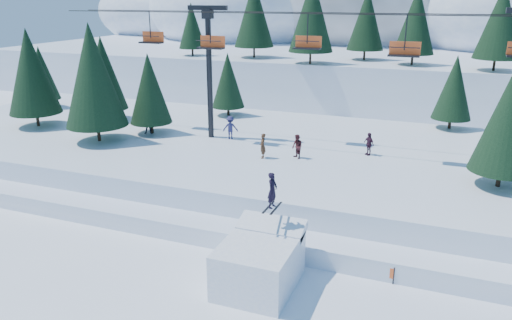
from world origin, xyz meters
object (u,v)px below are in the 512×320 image
(chairlift, at_px, (352,58))
(banner_near, at_px, (366,267))
(jump_kicker, at_px, (260,262))
(banner_far, at_px, (502,278))

(chairlift, relative_size, banner_near, 16.33)
(jump_kicker, relative_size, chairlift, 0.12)
(chairlift, bearing_deg, banner_far, -49.17)
(banner_near, bearing_deg, chairlift, 106.02)
(jump_kicker, xyz_separation_m, chairlift, (1.02, 15.48, 8.04))
(banner_far, bearing_deg, banner_near, -168.42)
(chairlift, xyz_separation_m, banner_near, (3.68, -12.82, -8.78))
(jump_kicker, bearing_deg, banner_far, 19.76)
(jump_kicker, bearing_deg, chairlift, 86.22)
(jump_kicker, height_order, banner_far, jump_kicker)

